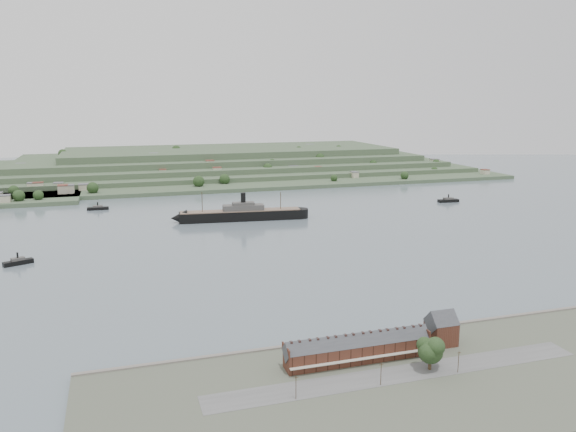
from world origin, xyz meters
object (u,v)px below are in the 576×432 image
object	(u,v)px
terrace_row	(358,348)
tugboat	(18,262)
fig_tree	(432,350)
steamship	(238,214)
gabled_building	(441,329)

from	to	relation	value
terrace_row	tugboat	size ratio (longest dim) A/B	3.27
tugboat	fig_tree	xyz separation A→B (m)	(161.20, -192.89, 7.74)
terrace_row	steamship	size ratio (longest dim) A/B	0.50
steamship	tugboat	xyz separation A→B (m)	(-151.22, -83.63, -3.14)
fig_tree	steamship	bearing A→B (deg)	92.07
gabled_building	tugboat	distance (m)	248.46
terrace_row	steamship	xyz separation A→B (m)	(12.07, 262.25, -1.87)
terrace_row	gabled_building	world-z (taller)	gabled_building
gabled_building	fig_tree	size ratio (longest dim) A/B	1.14
gabled_building	tugboat	world-z (taller)	gabled_building
gabled_building	tugboat	xyz separation A→B (m)	(-176.65, 174.60, -6.36)
gabled_building	steamship	bearing A→B (deg)	95.62
steamship	fig_tree	distance (m)	276.74
steamship	fig_tree	size ratio (longest dim) A/B	9.04
terrace_row	gabled_building	size ratio (longest dim) A/B	3.95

